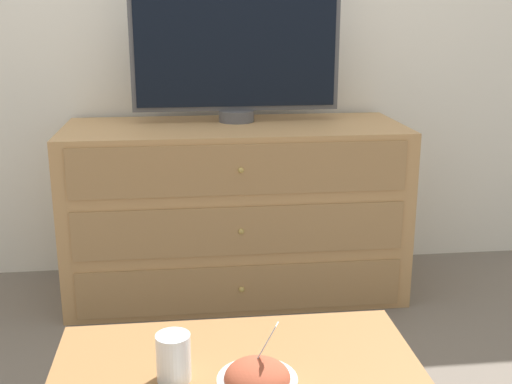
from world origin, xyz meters
name	(u,v)px	position (x,y,z in m)	size (l,w,h in m)	color
ground_plane	(210,264)	(0.00, 0.00, 0.00)	(12.00, 12.00, 0.00)	#70665B
wall_back	(204,0)	(0.00, 0.03, 1.30)	(12.00, 0.05, 2.60)	white
dresser	(235,210)	(0.11, -0.32, 0.39)	(1.48, 0.60, 0.77)	tan
tv	(236,49)	(0.13, -0.22, 1.09)	(0.92, 0.16, 0.62)	#515156
takeout_bowl	(257,381)	(0.04, -1.78, 0.43)	(0.19, 0.19, 0.17)	silver
drink_cup	(174,360)	(-0.15, -1.70, 0.45)	(0.08, 0.08, 0.12)	beige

